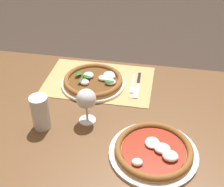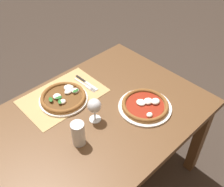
{
  "view_description": "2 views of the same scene",
  "coord_description": "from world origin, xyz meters",
  "views": [
    {
      "loc": [
        -0.32,
        0.96,
        1.59
      ],
      "look_at": [
        -0.11,
        -0.13,
        0.78
      ],
      "focal_mm": 50.0,
      "sensor_mm": 36.0,
      "label": 1
    },
    {
      "loc": [
        0.61,
        0.84,
        1.88
      ],
      "look_at": [
        -0.23,
        -0.04,
        0.79
      ],
      "focal_mm": 42.0,
      "sensor_mm": 36.0,
      "label": 2
    }
  ],
  "objects": [
    {
      "name": "pizza_far",
      "position": [
        -0.32,
        0.16,
        0.76
      ],
      "size": [
        0.33,
        0.33,
        0.05
      ],
      "color": "white",
      "rests_on": "dining_table"
    },
    {
      "name": "wine_glass",
      "position": [
        -0.04,
        0.02,
        0.85
      ],
      "size": [
        0.08,
        0.08,
        0.16
      ],
      "color": "silver",
      "rests_on": "dining_table"
    },
    {
      "name": "dining_table",
      "position": [
        0.0,
        0.0,
        0.65
      ],
      "size": [
        1.47,
        0.95,
        0.74
      ],
      "color": "brown",
      "rests_on": "ground"
    },
    {
      "name": "knife",
      "position": [
        -0.21,
        -0.27,
        0.75
      ],
      "size": [
        0.02,
        0.22,
        0.01
      ],
      "color": "black",
      "rests_on": "paper_placemat"
    },
    {
      "name": "ground_plane",
      "position": [
        0.0,
        0.0,
        0.0
      ],
      "size": [
        24.0,
        24.0,
        0.0
      ],
      "primitive_type": "plane",
      "color": "#382D26"
    },
    {
      "name": "fork",
      "position": [
        -0.19,
        -0.25,
        0.75
      ],
      "size": [
        0.03,
        0.2,
        0.0
      ],
      "color": "#B7B7BC",
      "rests_on": "paper_placemat"
    },
    {
      "name": "paper_placemat",
      "position": [
        -0.02,
        -0.27,
        0.74
      ],
      "size": [
        0.52,
        0.34,
        0.0
      ],
      "primitive_type": "cube",
      "color": "tan",
      "rests_on": "dining_table"
    },
    {
      "name": "pizza_near",
      "position": [
        -0.0,
        -0.24,
        0.76
      ],
      "size": [
        0.31,
        0.31,
        0.05
      ],
      "color": "white",
      "rests_on": "paper_placemat"
    },
    {
      "name": "pint_glass",
      "position": [
        0.13,
        0.09,
        0.81
      ],
      "size": [
        0.07,
        0.07,
        0.15
      ],
      "color": "silver",
      "rests_on": "dining_table"
    }
  ]
}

